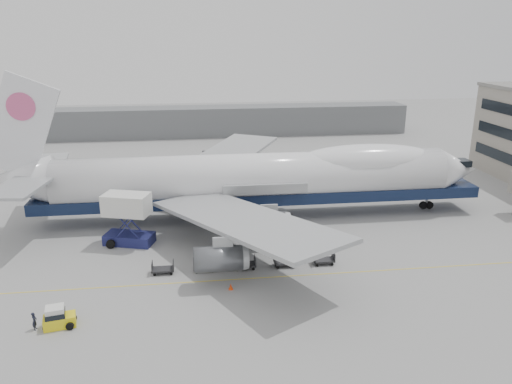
{
  "coord_description": "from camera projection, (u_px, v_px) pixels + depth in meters",
  "views": [
    {
      "loc": [
        -8.08,
        -52.02,
        24.27
      ],
      "look_at": [
        -0.52,
        6.0,
        5.5
      ],
      "focal_mm": 35.0,
      "sensor_mm": 36.0,
      "label": 1
    }
  ],
  "objects": [
    {
      "name": "catering_truck",
      "position": [
        128.0,
        216.0,
        59.06
      ],
      "size": [
        6.27,
        5.09,
        6.26
      ],
      "rotation": [
        0.0,
        0.0,
        -0.3
      ],
      "color": "navy",
      "rests_on": "ground"
    },
    {
      "name": "dolly_1",
      "position": [
        204.0,
        266.0,
        53.06
      ],
      "size": [
        2.3,
        1.35,
        1.3
      ],
      "color": "#2D2D30",
      "rests_on": "ground"
    },
    {
      "name": "airliner",
      "position": [
        259.0,
        177.0,
        67.22
      ],
      "size": [
        67.0,
        55.3,
        19.98
      ],
      "color": "white",
      "rests_on": "ground"
    },
    {
      "name": "dolly_4",
      "position": [
        324.0,
        259.0,
        54.67
      ],
      "size": [
        2.3,
        1.35,
        1.3
      ],
      "color": "#2D2D30",
      "rests_on": "ground"
    },
    {
      "name": "dolly_0",
      "position": [
        163.0,
        269.0,
        52.53
      ],
      "size": [
        2.3,
        1.35,
        1.3
      ],
      "color": "#2D2D30",
      "rests_on": "ground"
    },
    {
      "name": "baggage_tug",
      "position": [
        58.0,
        318.0,
        42.86
      ],
      "size": [
        2.86,
        1.9,
        1.93
      ],
      "rotation": [
        0.0,
        0.0,
        0.19
      ],
      "color": "yellow",
      "rests_on": "ground"
    },
    {
      "name": "apron_line",
      "position": [
        276.0,
        277.0,
        51.86
      ],
      "size": [
        60.0,
        0.15,
        0.01
      ],
      "primitive_type": "cube",
      "color": "gold",
      "rests_on": "ground"
    },
    {
      "name": "hangar",
      "position": [
        184.0,
        122.0,
        121.32
      ],
      "size": [
        110.0,
        8.0,
        7.0
      ],
      "primitive_type": "cube",
      "color": "slate",
      "rests_on": "ground"
    },
    {
      "name": "ground",
      "position": [
        267.0,
        253.0,
        57.53
      ],
      "size": [
        260.0,
        260.0,
        0.0
      ],
      "primitive_type": "plane",
      "color": "gray",
      "rests_on": "ground"
    },
    {
      "name": "dolly_2",
      "position": [
        245.0,
        264.0,
        53.6
      ],
      "size": [
        2.3,
        1.35,
        1.3
      ],
      "color": "#2D2D30",
      "rests_on": "ground"
    },
    {
      "name": "traffic_cone",
      "position": [
        231.0,
        287.0,
        49.27
      ],
      "size": [
        0.42,
        0.42,
        0.62
      ],
      "rotation": [
        0.0,
        0.0,
        0.3
      ],
      "color": "red",
      "rests_on": "ground"
    },
    {
      "name": "ground_worker",
      "position": [
        34.0,
        321.0,
        42.47
      ],
      "size": [
        0.4,
        0.6,
        1.63
      ],
      "primitive_type": "imported",
      "rotation": [
        0.0,
        0.0,
        1.59
      ],
      "color": "black",
      "rests_on": "ground"
    },
    {
      "name": "dolly_3",
      "position": [
        285.0,
        262.0,
        54.13
      ],
      "size": [
        2.3,
        1.35,
        1.3
      ],
      "color": "#2D2D30",
      "rests_on": "ground"
    }
  ]
}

